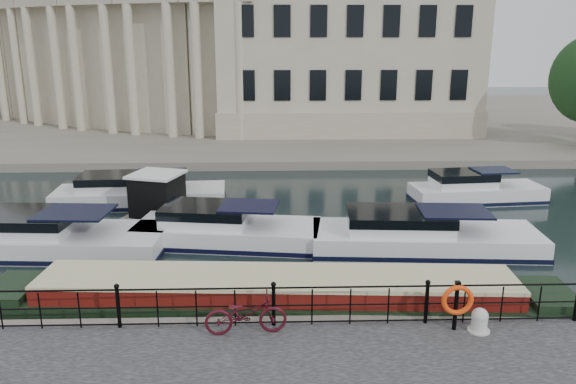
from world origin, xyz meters
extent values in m
plane|color=black|center=(0.00, 0.00, 0.00)|extent=(160.00, 160.00, 0.00)
cube|color=#6B665B|center=(0.00, 39.00, 0.28)|extent=(120.00, 42.00, 0.55)
cylinder|color=black|center=(-4.00, -2.25, 1.10)|extent=(0.10, 0.10, 1.10)
sphere|color=black|center=(-4.00, -2.25, 1.70)|extent=(0.14, 0.14, 0.14)
cylinder|color=black|center=(0.00, -2.25, 1.10)|extent=(0.10, 0.10, 1.10)
sphere|color=black|center=(0.00, -2.25, 1.70)|extent=(0.14, 0.14, 0.14)
cylinder|color=black|center=(4.00, -2.25, 1.10)|extent=(0.10, 0.10, 1.10)
sphere|color=black|center=(4.00, -2.25, 1.70)|extent=(0.14, 0.14, 0.14)
cylinder|color=black|center=(0.00, -2.25, 1.60)|extent=(24.00, 0.05, 0.05)
cylinder|color=black|center=(0.00, -2.25, 1.10)|extent=(24.00, 0.04, 0.04)
cylinder|color=black|center=(0.00, -2.25, 0.63)|extent=(24.00, 0.04, 0.04)
cube|color=#ADA38C|center=(6.00, 33.00, 7.55)|extent=(20.00, 14.00, 14.00)
cube|color=#9E937F|center=(6.00, 33.00, 1.55)|extent=(20.30, 14.30, 2.00)
cube|color=#ADA38C|center=(-3.33, 29.02, 6.05)|extent=(5.73, 4.06, 11.00)
cylinder|color=#ADA38C|center=(-2.28, 26.16, 5.45)|extent=(0.70, 0.70, 9.80)
cylinder|color=#ADA38C|center=(-5.49, 26.87, 5.45)|extent=(0.70, 0.70, 9.80)
cube|color=#ADA38C|center=(-8.29, 30.44, 6.05)|extent=(5.90, 4.56, 11.00)
cylinder|color=#ADA38C|center=(-7.59, 27.47, 5.45)|extent=(0.70, 0.70, 9.80)
cylinder|color=#ADA38C|center=(-10.69, 28.56, 5.45)|extent=(0.70, 0.70, 9.80)
cube|color=#ADA38C|center=(-13.04, 32.44, 6.05)|extent=(5.99, 4.99, 11.00)
cylinder|color=#ADA38C|center=(-12.70, 29.41, 5.45)|extent=(0.70, 0.70, 9.80)
cylinder|color=#ADA38C|center=(-15.65, 30.87, 5.45)|extent=(0.70, 0.70, 9.80)
cube|color=#ADA38C|center=(-17.52, 35.00, 6.05)|extent=(5.99, 5.36, 11.00)
cylinder|color=#ADA38C|center=(-17.55, 31.95, 5.45)|extent=(0.70, 0.70, 9.80)
cylinder|color=#ADA38C|center=(-20.30, 33.75, 5.45)|extent=(0.70, 0.70, 9.80)
cube|color=#ADA38C|center=(-21.66, 38.07, 6.05)|extent=(5.91, 5.64, 11.00)
cube|color=#9E937F|center=(-22.94, 36.54, 10.95)|extent=(5.16, 4.70, 1.20)
cylinder|color=#ADA38C|center=(-22.05, 35.05, 5.45)|extent=(0.70, 0.70, 9.80)
cylinder|color=#ADA38C|center=(-24.57, 37.16, 5.45)|extent=(0.70, 0.70, 9.80)
cube|color=#ADA38C|center=(-25.40, 41.62, 6.05)|extent=(5.74, 5.85, 11.00)
imported|color=#400B16|center=(-0.70, -2.66, 1.09)|extent=(2.12, 0.90, 1.09)
cylinder|color=beige|center=(5.25, -2.73, 0.76)|extent=(0.40, 0.40, 0.42)
sphere|color=beige|center=(5.25, -2.73, 0.97)|extent=(0.42, 0.42, 0.42)
cylinder|color=beige|center=(5.25, -2.73, 0.57)|extent=(0.56, 0.56, 0.04)
cylinder|color=black|center=(4.65, -2.62, 1.20)|extent=(0.11, 0.11, 1.30)
cube|color=black|center=(4.65, -2.62, 1.85)|extent=(0.13, 0.13, 0.09)
torus|color=#FF430D|center=(4.65, -2.70, 1.41)|extent=(0.82, 0.13, 0.82)
cube|color=black|center=(0.10, -0.56, 0.10)|extent=(17.28, 3.26, 1.03)
cube|color=#5E110D|center=(0.10, -0.56, 0.75)|extent=(13.83, 2.72, 0.80)
cube|color=beige|center=(0.10, -0.56, 1.15)|extent=(13.83, 2.79, 0.11)
cube|color=#6B665B|center=(-5.10, 8.63, 0.05)|extent=(3.40, 3.08, 0.24)
cube|color=black|center=(-5.10, 8.63, 1.10)|extent=(2.36, 2.36, 1.70)
cube|color=white|center=(-5.10, 8.63, 2.05)|extent=(2.59, 2.59, 0.11)
cube|color=silver|center=(-8.41, 4.74, 0.20)|extent=(8.79, 3.61, 1.20)
cube|color=black|center=(-8.41, 4.74, 0.12)|extent=(8.88, 3.64, 0.18)
cube|color=silver|center=(-9.44, 4.80, 1.05)|extent=(4.03, 2.76, 0.90)
cube|color=black|center=(-7.38, 4.67, 1.55)|extent=(2.72, 2.31, 0.08)
cube|color=white|center=(-1.77, 5.43, 0.20)|extent=(7.48, 3.65, 1.20)
cube|color=black|center=(-1.77, 5.43, 0.12)|extent=(7.55, 3.69, 0.18)
cube|color=white|center=(-2.62, 5.55, 1.05)|extent=(3.50, 2.62, 0.90)
cube|color=black|center=(-0.91, 5.31, 1.55)|extent=(2.39, 2.16, 0.08)
cube|color=white|center=(5.80, 4.47, 0.20)|extent=(8.70, 3.42, 1.20)
cube|color=black|center=(5.80, 4.47, 0.12)|extent=(8.79, 3.45, 0.18)
cube|color=white|center=(4.78, 4.54, 1.05)|extent=(3.99, 2.58, 0.90)
cube|color=black|center=(6.82, 4.40, 1.55)|extent=(2.69, 2.15, 0.08)
cube|color=silver|center=(-6.40, 10.97, 0.20)|extent=(8.25, 3.10, 1.20)
cube|color=black|center=(-6.40, 10.97, 0.12)|extent=(8.33, 3.13, 0.18)
cube|color=silver|center=(-7.37, 10.90, 1.05)|extent=(3.77, 2.35, 0.90)
cube|color=black|center=(-5.43, 11.03, 1.55)|extent=(2.54, 1.96, 0.08)
cube|color=white|center=(10.15, 11.02, 0.20)|extent=(6.60, 2.80, 1.20)
cube|color=black|center=(10.15, 11.02, 0.12)|extent=(6.67, 2.83, 0.18)
cube|color=white|center=(9.38, 10.95, 1.05)|extent=(3.04, 2.08, 0.90)
cube|color=black|center=(10.92, 11.09, 1.55)|extent=(2.06, 1.72, 0.08)
camera|label=1|loc=(-0.02, -15.52, 7.77)|focal=35.00mm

